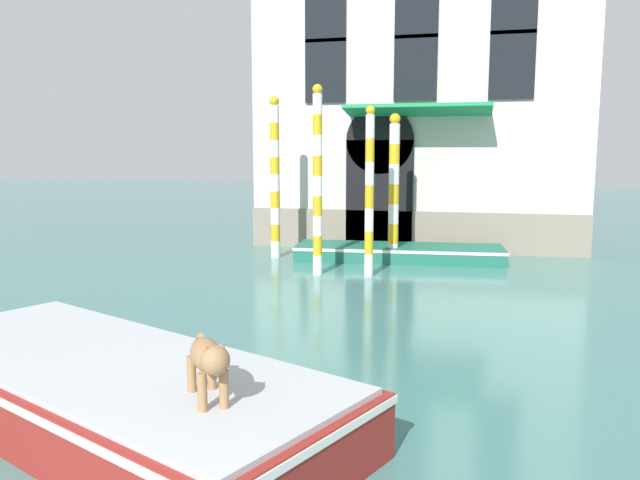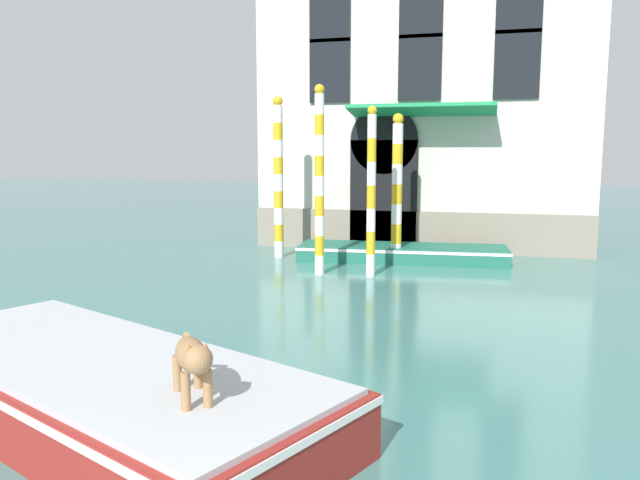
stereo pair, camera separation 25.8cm
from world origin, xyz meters
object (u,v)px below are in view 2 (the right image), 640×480
(boat_foreground, at_px, (98,385))
(mooring_pole_2, at_px, (319,180))
(mooring_pole_0, at_px, (371,192))
(mooring_pole_3, at_px, (397,188))
(dog_on_deck, at_px, (193,358))
(boat_moored_near_palazzo, at_px, (402,253))
(mooring_pole_1, at_px, (278,177))

(boat_foreground, height_order, mooring_pole_2, mooring_pole_2)
(mooring_pole_0, relative_size, mooring_pole_2, 0.89)
(mooring_pole_0, distance_m, mooring_pole_3, 2.08)
(dog_on_deck, distance_m, boat_moored_near_palazzo, 12.34)
(dog_on_deck, relative_size, mooring_pole_2, 0.18)
(mooring_pole_0, height_order, mooring_pole_1, mooring_pole_1)
(mooring_pole_0, bearing_deg, mooring_pole_2, -176.02)
(mooring_pole_1, bearing_deg, mooring_pole_2, -50.61)
(dog_on_deck, height_order, boat_moored_near_palazzo, dog_on_deck)
(mooring_pole_1, relative_size, mooring_pole_3, 1.13)
(mooring_pole_3, bearing_deg, dog_on_deck, -91.00)
(boat_moored_near_palazzo, xyz_separation_m, mooring_pole_0, (-0.45, -2.47, 1.85))
(mooring_pole_0, height_order, mooring_pole_2, mooring_pole_2)
(boat_foreground, bearing_deg, mooring_pole_2, 111.88)
(dog_on_deck, bearing_deg, mooring_pole_3, 142.94)
(mooring_pole_3, bearing_deg, mooring_pole_0, -99.33)
(boat_foreground, bearing_deg, mooring_pole_0, 103.82)
(boat_moored_near_palazzo, height_order, mooring_pole_1, mooring_pole_1)
(mooring_pole_1, bearing_deg, boat_foreground, -82.00)
(mooring_pole_2, height_order, mooring_pole_3, mooring_pole_2)
(mooring_pole_1, xyz_separation_m, mooring_pole_3, (3.41, -0.06, -0.27))
(mooring_pole_3, bearing_deg, boat_moored_near_palazzo, 74.68)
(boat_moored_near_palazzo, bearing_deg, boat_foreground, -104.54)
(boat_foreground, bearing_deg, mooring_pole_1, 121.52)
(dog_on_deck, distance_m, mooring_pole_3, 11.91)
(boat_foreground, distance_m, mooring_pole_3, 11.25)
(mooring_pole_1, bearing_deg, dog_on_deck, -74.97)
(boat_foreground, relative_size, dog_on_deck, 7.98)
(boat_foreground, relative_size, boat_moored_near_palazzo, 1.12)
(mooring_pole_1, relative_size, mooring_pole_2, 0.99)
(boat_moored_near_palazzo, distance_m, mooring_pole_2, 3.74)
(dog_on_deck, distance_m, mooring_pole_0, 9.87)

